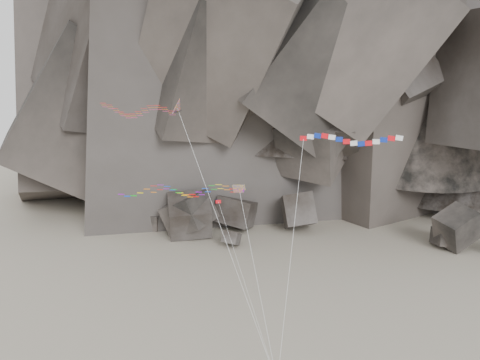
# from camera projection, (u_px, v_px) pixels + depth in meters

# --- Properties ---
(ground) EXTENTS (260.00, 260.00, 0.00)m
(ground) POSITION_uv_depth(u_px,v_px,m) (241.00, 347.00, 48.85)
(ground) COLOR gray
(ground) RESTS_ON ground
(headland) EXTENTS (110.00, 70.00, 84.00)m
(headland) POSITION_uv_depth(u_px,v_px,m) (286.00, 16.00, 107.85)
(headland) COLOR #504741
(headland) RESTS_ON ground
(boulder_field) EXTENTS (67.39, 17.73, 8.70)m
(boulder_field) POSITION_uv_depth(u_px,v_px,m) (266.00, 224.00, 82.34)
(boulder_field) COLOR #47423F
(boulder_field) RESTS_ON ground
(delta_kite) EXTENTS (20.28, 10.88, 23.97)m
(delta_kite) POSITION_uv_depth(u_px,v_px,m) (134.00, 110.00, 47.87)
(delta_kite) COLOR red
(delta_kite) RESTS_ON ground
(banner_kite) EXTENTS (10.71, 10.44, 20.61)m
(banner_kite) POSITION_uv_depth(u_px,v_px,m) (350.00, 141.00, 44.39)
(banner_kite) COLOR red
(banner_kite) RESTS_ON ground
(parafoil_kite) EXTENTS (18.38, 11.46, 15.00)m
(parafoil_kite) POSITION_uv_depth(u_px,v_px,m) (175.00, 190.00, 49.42)
(parafoil_kite) COLOR yellow
(parafoil_kite) RESTS_ON ground
(pennant_kite) EXTENTS (7.17, 9.35, 13.70)m
(pennant_kite) POSITION_uv_depth(u_px,v_px,m) (229.00, 235.00, 45.92)
(pennant_kite) COLOR red
(pennant_kite) RESTS_ON ground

